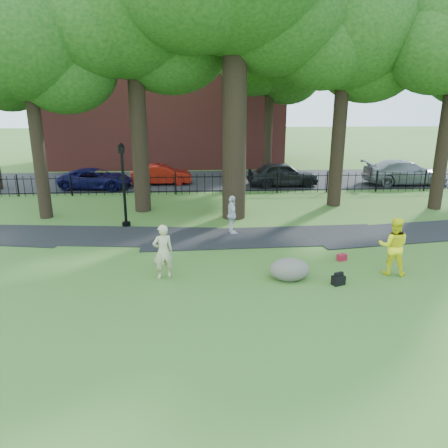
{
  "coord_description": "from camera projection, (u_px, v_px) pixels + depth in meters",
  "views": [
    {
      "loc": [
        -1.69,
        -13.15,
        5.87
      ],
      "look_at": [
        -0.77,
        2.0,
        1.2
      ],
      "focal_mm": 35.0,
      "sensor_mm": 36.0,
      "label": 1
    }
  ],
  "objects": [
    {
      "name": "red_bag",
      "position": [
        342.0,
        257.0,
        15.68
      ],
      "size": [
        0.38,
        0.32,
        0.22
      ],
      "primitive_type": "cube",
      "rotation": [
        0.0,
        0.0,
        0.43
      ],
      "color": "maroon",
      "rests_on": "ground"
    },
    {
      "name": "street",
      "position": [
        223.0,
        180.0,
        29.63
      ],
      "size": [
        80.0,
        7.0,
        0.02
      ],
      "primitive_type": "cube",
      "color": "black",
      "rests_on": "ground"
    },
    {
      "name": "brick_building",
      "position": [
        168.0,
        88.0,
        35.27
      ],
      "size": [
        18.0,
        8.0,
        12.0
      ],
      "primitive_type": "cube",
      "color": "brown",
      "rests_on": "ground"
    },
    {
      "name": "grey_car",
      "position": [
        283.0,
        174.0,
        27.68
      ],
      "size": [
        4.55,
        2.07,
        1.51
      ],
      "primitive_type": "imported",
      "rotation": [
        0.0,
        0.0,
        1.63
      ],
      "color": "black",
      "rests_on": "ground"
    },
    {
      "name": "red_sedan",
      "position": [
        161.0,
        175.0,
        28.19
      ],
      "size": [
        3.92,
        1.52,
        1.27
      ],
      "primitive_type": "imported",
      "rotation": [
        0.0,
        0.0,
        1.62
      ],
      "color": "#9D160C",
      "rests_on": "ground"
    },
    {
      "name": "backpack",
      "position": [
        338.0,
        280.0,
        13.7
      ],
      "size": [
        0.46,
        0.37,
        0.3
      ],
      "primitive_type": "cube",
      "rotation": [
        0.0,
        0.0,
        0.36
      ],
      "color": "black",
      "rests_on": "ground"
    },
    {
      "name": "woman",
      "position": [
        163.0,
        251.0,
        14.01
      ],
      "size": [
        0.76,
        0.62,
        1.81
      ],
      "primitive_type": "imported",
      "rotation": [
        0.0,
        0.0,
        3.47
      ],
      "color": "#C4BA87",
      "rests_on": "ground"
    },
    {
      "name": "tree_row",
      "position": [
        244.0,
        38.0,
        20.01
      ],
      "size": [
        26.82,
        7.96,
        12.42
      ],
      "color": "black",
      "rests_on": "ground"
    },
    {
      "name": "iron_fence",
      "position": [
        227.0,
        184.0,
        25.64
      ],
      "size": [
        44.0,
        0.04,
        1.2
      ],
      "color": "black",
      "rests_on": "ground"
    },
    {
      "name": "navy_van",
      "position": [
        96.0,
        179.0,
        26.99
      ],
      "size": [
        4.64,
        2.52,
        1.23
      ],
      "primitive_type": "imported",
      "rotation": [
        0.0,
        0.0,
        1.46
      ],
      "color": "#0D0C3E",
      "rests_on": "ground"
    },
    {
      "name": "lamppost",
      "position": [
        124.0,
        186.0,
        19.07
      ],
      "size": [
        0.37,
        0.37,
        3.74
      ],
      "rotation": [
        0.0,
        0.0,
        -0.02
      ],
      "color": "black",
      "rests_on": "ground"
    },
    {
      "name": "footpath",
      "position": [
        264.0,
        237.0,
        18.14
      ],
      "size": [
        36.07,
        3.85,
        0.03
      ],
      "primitive_type": "cube",
      "rotation": [
        0.0,
        0.0,
        0.03
      ],
      "color": "black",
      "rests_on": "ground"
    },
    {
      "name": "man",
      "position": [
        393.0,
        246.0,
        14.29
      ],
      "size": [
        1.14,
        1.01,
        1.95
      ],
      "primitive_type": "imported",
      "rotation": [
        0.0,
        0.0,
        2.81
      ],
      "color": "#FFF515",
      "rests_on": "ground"
    },
    {
      "name": "ground",
      "position": [
        251.0,
        276.0,
        14.36
      ],
      "size": [
        120.0,
        120.0,
        0.0
      ],
      "primitive_type": "plane",
      "color": "#416322",
      "rests_on": "ground"
    },
    {
      "name": "pedestrian",
      "position": [
        232.0,
        215.0,
        18.34
      ],
      "size": [
        0.53,
        1.02,
        1.67
      ],
      "primitive_type": "imported",
      "rotation": [
        0.0,
        0.0,
        1.69
      ],
      "color": "silver",
      "rests_on": "ground"
    },
    {
      "name": "boulder",
      "position": [
        290.0,
        268.0,
        14.08
      ],
      "size": [
        1.55,
        1.37,
        0.75
      ],
      "primitive_type": "ellipsoid",
      "rotation": [
        0.0,
        0.0,
        -0.38
      ],
      "color": "gray",
      "rests_on": "ground"
    },
    {
      "name": "silver_car",
      "position": [
        405.0,
        172.0,
        28.18
      ],
      "size": [
        5.4,
        2.23,
        1.56
      ],
      "primitive_type": "imported",
      "rotation": [
        0.0,
        0.0,
        1.56
      ],
      "color": "gray",
      "rests_on": "ground"
    }
  ]
}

